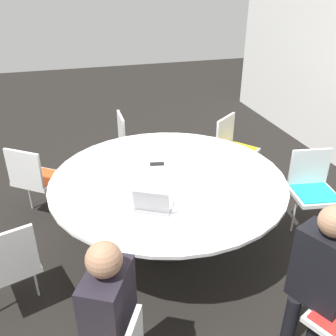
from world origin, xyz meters
name	(u,v)px	position (x,y,z in m)	size (l,w,h in m)	color
ground_plane	(168,240)	(0.00, 0.00, 0.00)	(16.00, 16.00, 0.00)	black
conference_table	(168,186)	(0.00, 0.00, 0.65)	(2.18, 2.18, 0.74)	#333333
chair_2	(313,185)	(0.17, 1.49, 0.50)	(0.48, 0.50, 0.85)	silver
chair_3	(233,145)	(-0.98, 1.14, 0.50)	(0.60, 0.61, 0.85)	silver
chair_4	(132,139)	(-1.50, -0.06, 0.50)	(0.44, 0.42, 0.85)	silver
chair_5	(34,176)	(-0.83, -1.25, 0.50)	(0.60, 0.60, 0.85)	silver
chair_6	(7,262)	(0.51, -1.41, 0.50)	(0.53, 0.54, 0.85)	silver
person_0	(107,312)	(1.36, -0.76, 0.70)	(0.42, 0.37, 1.20)	#231E28
person_1	(321,272)	(1.43, 0.63, 0.70)	(0.42, 0.35, 1.20)	black
laptop	(153,205)	(0.48, -0.26, 0.79)	(0.34, 0.37, 0.21)	#99999E
cell_phone	(157,164)	(-0.29, -0.03, 0.74)	(0.09, 0.15, 0.01)	black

